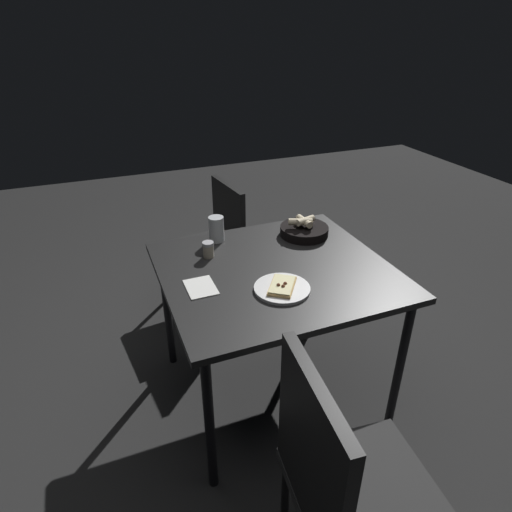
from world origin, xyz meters
name	(u,v)px	position (x,y,z in m)	size (l,w,h in m)	color
ground	(272,388)	(0.00, 0.00, 0.00)	(8.00, 8.00, 0.00)	#262626
dining_table	(275,280)	(0.00, 0.00, 0.68)	(0.93, 1.02, 0.75)	black
pizza_plate	(282,288)	(0.18, -0.05, 0.76)	(0.24, 0.24, 0.04)	white
bread_basket	(304,230)	(-0.26, 0.28, 0.78)	(0.25, 0.25, 0.10)	black
beer_glass	(216,230)	(-0.36, -0.17, 0.80)	(0.08, 0.08, 0.13)	silver
pepper_shaker	(208,250)	(-0.21, -0.25, 0.78)	(0.05, 0.05, 0.08)	#BFB299
napkin	(201,287)	(0.04, -0.36, 0.75)	(0.16, 0.12, 0.00)	white
chair_near	(213,239)	(-0.91, -0.04, 0.48)	(0.49, 0.49, 0.84)	#262626
chair_far	(342,481)	(0.90, -0.18, 0.54)	(0.48, 0.48, 0.96)	#2B2B2B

